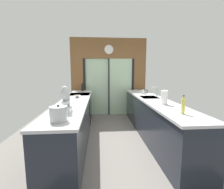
{
  "coord_description": "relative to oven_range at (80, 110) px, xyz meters",
  "views": [
    {
      "loc": [
        -0.37,
        -3.33,
        1.56
      ],
      "look_at": [
        -0.02,
        0.82,
        0.96
      ],
      "focal_mm": 25.84,
      "sensor_mm": 36.0,
      "label": 1
    }
  ],
  "objects": [
    {
      "name": "stock_pot",
      "position": [
        0.02,
        -2.52,
        0.56
      ],
      "size": [
        0.23,
        0.23,
        0.22
      ],
      "color": "#B7BABC",
      "rests_on": "left_counter_run"
    },
    {
      "name": "oven_range",
      "position": [
        0.0,
        0.0,
        0.0
      ],
      "size": [
        0.6,
        0.6,
        0.92
      ],
      "color": "black",
      "rests_on": "ground_plane"
    },
    {
      "name": "mixing_bowl",
      "position": [
        0.02,
        -0.66,
        0.5
      ],
      "size": [
        0.17,
        0.17,
        0.06
      ],
      "color": "gray",
      "rests_on": "left_counter_run"
    },
    {
      "name": "sink_faucet",
      "position": [
        1.96,
        -0.7,
        0.63
      ],
      "size": [
        0.19,
        0.02,
        0.25
      ],
      "color": "#B7BABC",
      "rests_on": "right_counter_run"
    },
    {
      "name": "stand_mixer",
      "position": [
        0.02,
        -2.07,
        0.63
      ],
      "size": [
        0.17,
        0.27,
        0.42
      ],
      "color": "#B7BABC",
      "rests_on": "left_counter_run"
    },
    {
      "name": "kettle",
      "position": [
        1.8,
        -0.2,
        0.54
      ],
      "size": [
        0.24,
        0.16,
        0.18
      ],
      "color": "#B7BABC",
      "rests_on": "right_counter_run"
    },
    {
      "name": "right_counter_run",
      "position": [
        1.82,
        -0.95,
        0.01
      ],
      "size": [
        0.62,
        3.8,
        0.92
      ],
      "color": "#1E232D",
      "rests_on": "ground_plane"
    },
    {
      "name": "back_wall_unit",
      "position": [
        0.91,
        1.15,
        1.07
      ],
      "size": [
        2.64,
        0.12,
        2.7
      ],
      "color": "brown",
      "rests_on": "ground_plane"
    },
    {
      "name": "paper_towel_roll",
      "position": [
        1.8,
        -1.61,
        0.6
      ],
      "size": [
        0.15,
        0.15,
        0.3
      ],
      "color": "#B7BABC",
      "rests_on": "right_counter_run"
    },
    {
      "name": "ground_plane",
      "position": [
        0.91,
        -0.65,
        -0.47
      ],
      "size": [
        5.04,
        7.6,
        0.02
      ],
      "primitive_type": "cube",
      "color": "slate"
    },
    {
      "name": "soap_bottle",
      "position": [
        1.8,
        -2.32,
        0.59
      ],
      "size": [
        0.05,
        0.05,
        0.28
      ],
      "color": "#D1CC4C",
      "rests_on": "right_counter_run"
    },
    {
      "name": "left_counter_run",
      "position": [
        -0.0,
        -1.12,
        0.01
      ],
      "size": [
        0.62,
        3.8,
        0.92
      ],
      "color": "#1E232D",
      "rests_on": "ground_plane"
    },
    {
      "name": "knife_block",
      "position": [
        0.02,
        0.76,
        0.57
      ],
      "size": [
        0.08,
        0.14,
        0.27
      ],
      "color": "black",
      "rests_on": "left_counter_run"
    }
  ]
}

